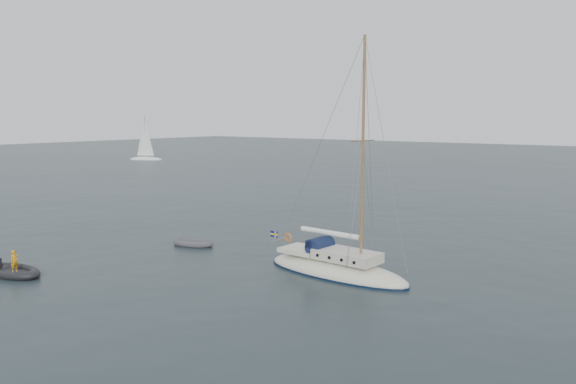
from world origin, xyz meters
The scene contains 5 objects.
ground centered at (0.00, 0.00, 0.00)m, with size 300.00×300.00×0.00m, color black.
sailboat centered at (1.99, 0.21, 0.96)m, with size 8.92×2.68×12.70m.
dinghy centered at (-8.88, 0.39, 0.18)m, with size 2.80×1.26×0.40m.
rib centered at (-11.63, -9.94, 0.22)m, with size 3.79×1.72×1.36m.
distant_yacht_a centered at (-68.58, 45.72, 3.79)m, with size 6.69×3.57×8.87m.
Camera 1 is at (16.94, -24.35, 8.24)m, focal length 35.00 mm.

